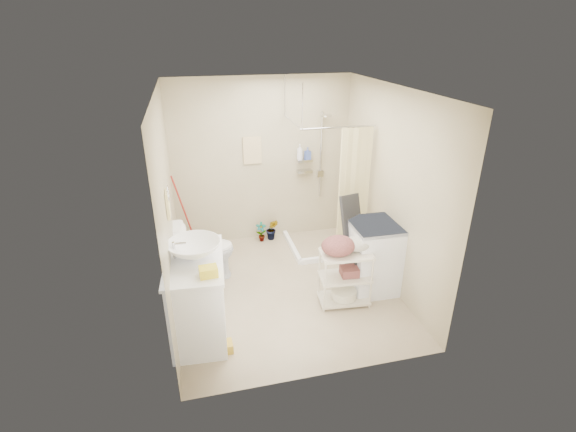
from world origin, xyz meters
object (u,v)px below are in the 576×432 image
toilet (203,251)px  laundry_rack (345,273)px  vanity (198,297)px  washing_machine (374,256)px

toilet → laundry_rack: (1.68, -1.02, 0.01)m
toilet → laundry_rack: 1.97m
vanity → toilet: size_ratio=1.29×
vanity → washing_machine: bearing=13.6°
vanity → laundry_rack: (1.80, 0.15, -0.05)m
vanity → washing_machine: 2.33m
toilet → washing_machine: size_ratio=0.90×
toilet → laundry_rack: size_ratio=0.98×
washing_machine → vanity: bearing=-169.3°
laundry_rack → toilet: bearing=154.3°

